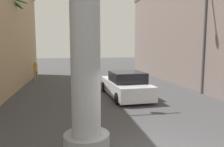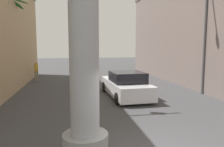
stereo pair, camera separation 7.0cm
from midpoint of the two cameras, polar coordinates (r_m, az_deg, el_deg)
ground_plane at (r=15.75m, az=-2.56°, el=-4.10°), size 88.07×88.07×0.00m
street_lamp at (r=14.99m, az=21.99°, el=12.96°), size 2.86×0.28×7.81m
traffic_light_mast at (r=11.18m, az=-24.34°, el=13.90°), size 5.22×0.32×6.43m
car_lead at (r=13.32m, az=3.78°, el=-3.09°), size 2.32×5.04×1.56m
palm_tree_mid_left at (r=16.17m, az=-25.31°, el=9.95°), size 3.04×2.79×6.43m
palm_tree_far_left at (r=23.70m, az=-21.04°, el=12.56°), size 2.83×2.84×8.49m
pedestrian_far_left at (r=20.11m, az=-19.07°, el=0.96°), size 0.48×0.48×1.78m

